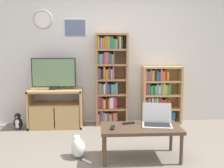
# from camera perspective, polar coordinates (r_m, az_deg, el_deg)

# --- Properties ---
(ground_plane) EXTENTS (18.00, 18.00, 0.00)m
(ground_plane) POSITION_cam_1_polar(r_m,az_deg,el_deg) (3.44, 2.39, -16.76)
(ground_plane) COLOR gray
(wall_back) EXTENTS (6.12, 0.09, 2.60)m
(wall_back) POSITION_cam_1_polar(r_m,az_deg,el_deg) (5.02, 0.11, 6.47)
(wall_back) COLOR silver
(wall_back) RESTS_ON ground_plane
(tv_stand) EXTENTS (0.95, 0.49, 0.69)m
(tv_stand) POSITION_cam_1_polar(r_m,az_deg,el_deg) (4.88, -12.11, -5.15)
(tv_stand) COLOR tan
(tv_stand) RESTS_ON ground_plane
(television) EXTENTS (0.78, 0.18, 0.56)m
(television) POSITION_cam_1_polar(r_m,az_deg,el_deg) (4.81, -12.55, 2.24)
(television) COLOR black
(television) RESTS_ON tv_stand
(bookshelf_tall) EXTENTS (0.59, 0.29, 1.69)m
(bookshelf_tall) POSITION_cam_1_polar(r_m,az_deg,el_deg) (4.88, -0.51, 1.03)
(bookshelf_tall) COLOR #9E754C
(bookshelf_tall) RESTS_ON ground_plane
(bookshelf_short) EXTENTS (0.73, 0.29, 1.09)m
(bookshelf_short) POSITION_cam_1_polar(r_m,az_deg,el_deg) (5.07, 10.23, -2.56)
(bookshelf_short) COLOR tan
(bookshelf_short) RESTS_ON ground_plane
(coffee_table) EXTENTS (1.03, 0.53, 0.43)m
(coffee_table) POSITION_cam_1_polar(r_m,az_deg,el_deg) (3.46, 6.23, -9.93)
(coffee_table) COLOR #4C3828
(coffee_table) RESTS_ON ground_plane
(laptop) EXTENTS (0.43, 0.37, 0.28)m
(laptop) POSITION_cam_1_polar(r_m,az_deg,el_deg) (3.52, 9.76, -7.75)
(laptop) COLOR silver
(laptop) RESTS_ON coffee_table
(remote_near_laptop) EXTENTS (0.17, 0.08, 0.02)m
(remote_near_laptop) POSITION_cam_1_polar(r_m,az_deg,el_deg) (3.55, 3.61, -8.49)
(remote_near_laptop) COLOR black
(remote_near_laptop) RESTS_ON coffee_table
(remote_far_from_laptop) EXTENTS (0.07, 0.16, 0.02)m
(remote_far_from_laptop) POSITION_cam_1_polar(r_m,az_deg,el_deg) (3.35, 0.14, -9.47)
(remote_far_from_laptop) COLOR black
(remote_far_from_laptop) RESTS_ON coffee_table
(cat) EXTENTS (0.32, 0.39, 0.30)m
(cat) POSITION_cam_1_polar(r_m,az_deg,el_deg) (3.58, -7.43, -13.48)
(cat) COLOR white
(cat) RESTS_ON ground_plane
(penguin_figurine) EXTENTS (0.16, 0.14, 0.29)m
(penguin_figurine) POSITION_cam_1_polar(r_m,az_deg,el_deg) (4.95, -19.81, -7.78)
(penguin_figurine) COLOR black
(penguin_figurine) RESTS_ON ground_plane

